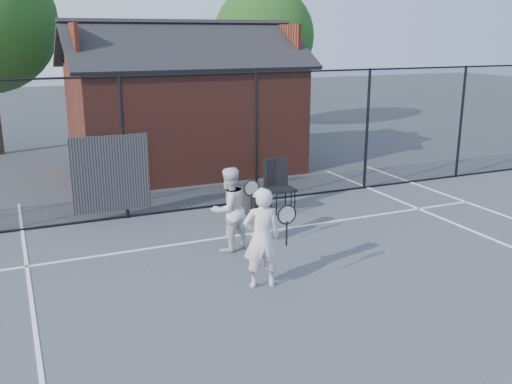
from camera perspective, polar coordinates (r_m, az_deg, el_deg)
name	(u,v)px	position (r m, az deg, el deg)	size (l,w,h in m)	color
ground	(329,295)	(8.76, 7.35, -10.22)	(80.00, 80.00, 0.00)	#42454C
court_lines	(382,336)	(7.79, 12.49, -13.89)	(11.02, 18.00, 0.01)	white
fence	(202,145)	(12.55, -5.44, 4.69)	(22.04, 3.00, 3.00)	black
clubhouse	(184,114)	(16.54, -7.22, 7.79)	(6.50, 4.36, 4.19)	maroon
tree_right	(264,37)	(23.32, 0.77, 15.28)	(3.97, 3.97, 5.70)	#361F15
player_front	(262,238)	(8.69, 0.58, -4.61)	(0.74, 0.57, 1.59)	silver
player_back	(229,209)	(10.19, -2.71, -1.73)	(0.90, 0.77, 1.53)	silver
chair_left	(281,187)	(12.50, 2.53, 0.53)	(0.54, 0.56, 1.12)	black
chair_right	(278,187)	(12.46, 2.26, 0.54)	(0.55, 0.57, 1.14)	black
waste_bin	(248,199)	(12.47, -0.77, -0.68)	(0.43, 0.43, 0.62)	#262626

